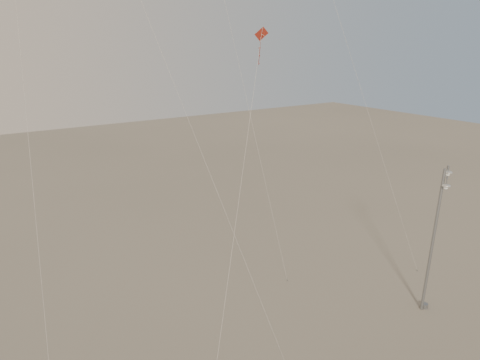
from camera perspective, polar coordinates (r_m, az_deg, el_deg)
ground at (r=27.94m, az=10.52°, el=-20.53°), size 160.00×160.00×0.00m
street_lamp at (r=31.78m, az=22.67°, el=-6.28°), size 1.71×1.08×9.52m
kite_1 at (r=26.31m, az=-10.17°, el=16.38°), size 3.96×10.97×22.09m
kite_3 at (r=20.04m, az=0.85°, el=4.77°), size 9.34×8.75×17.38m
kite_4 at (r=33.14m, az=12.52°, el=16.85°), size 6.79×5.58×22.12m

